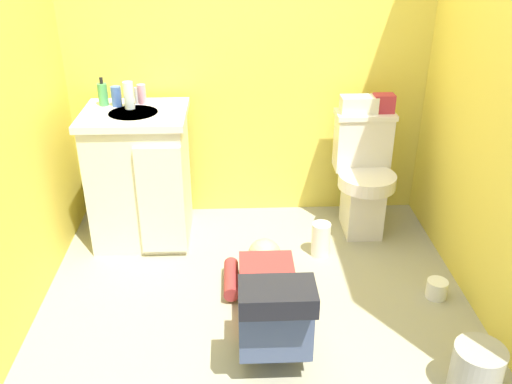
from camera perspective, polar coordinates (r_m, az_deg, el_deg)
name	(u,v)px	position (r m, az deg, el deg)	size (l,w,h in m)	color
ground_plane	(255,299)	(3.02, -0.08, -11.01)	(2.74, 2.98, 0.04)	#9C9880
wall_back	(248,30)	(3.48, -0.82, 16.33)	(2.40, 0.08, 2.40)	#E4CD4C
toilet	(363,175)	(3.52, 10.99, 1.69)	(0.36, 0.46, 0.75)	silver
vanity_cabinet	(141,176)	(3.40, -11.79, 1.67)	(0.60, 0.53, 0.82)	beige
faucet	(136,96)	(3.38, -12.21, 9.67)	(0.02, 0.02, 0.10)	silver
person_plumber	(269,300)	(2.70, 1.39, -11.03)	(0.39, 1.06, 0.52)	maroon
tissue_box	(359,104)	(3.43, 10.55, 8.87)	(0.22, 0.11, 0.10)	silver
toiletry_bag	(384,103)	(3.47, 13.01, 8.90)	(0.12, 0.09, 0.11)	#B22D3F
soap_dispenser	(103,94)	(3.39, -15.49, 9.69)	(0.06, 0.06, 0.17)	#479A50
bottle_blue	(116,96)	(3.36, -14.18, 9.52)	(0.06, 0.06, 0.12)	#3D61B1
bottle_clear	(129,95)	(3.30, -12.97, 9.68)	(0.06, 0.06, 0.16)	silver
bottle_pink	(142,94)	(3.38, -11.69, 9.85)	(0.05, 0.05, 0.11)	pink
trash_can	(477,371)	(2.61, 21.76, -16.71)	(0.22, 0.22, 0.23)	#9E9B91
paper_towel_roll	(321,239)	(3.31, 6.69, -4.87)	(0.11, 0.11, 0.21)	white
toilet_paper_roll	(437,289)	(3.13, 18.10, -9.47)	(0.11, 0.11, 0.10)	white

